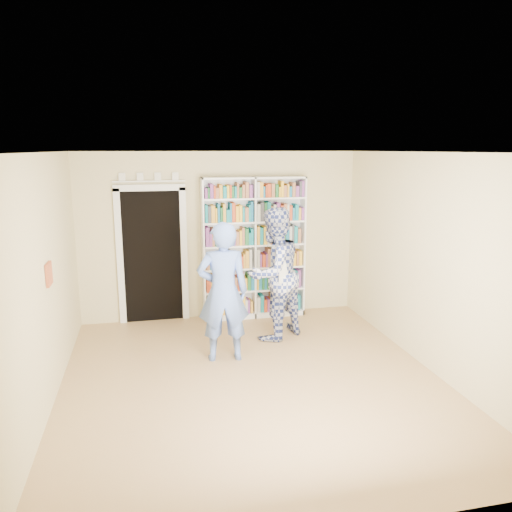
{
  "coord_description": "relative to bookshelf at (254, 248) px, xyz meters",
  "views": [
    {
      "loc": [
        -1.16,
        -5.43,
        2.74
      ],
      "look_at": [
        0.24,
        0.9,
        1.34
      ],
      "focal_mm": 35.0,
      "sensor_mm": 36.0,
      "label": 1
    }
  ],
  "objects": [
    {
      "name": "floor",
      "position": [
        -0.52,
        -2.34,
        -1.16
      ],
      "size": [
        5.0,
        5.0,
        0.0
      ],
      "primitive_type": "plane",
      "color": "#AC8453",
      "rests_on": "ground"
    },
    {
      "name": "man_blue",
      "position": [
        -0.76,
        -1.62,
        -0.24
      ],
      "size": [
        0.69,
        0.48,
        1.84
      ],
      "primitive_type": "imported",
      "rotation": [
        0.0,
        0.0,
        3.09
      ],
      "color": "#5D7ED0",
      "rests_on": "floor"
    },
    {
      "name": "wall_left",
      "position": [
        -2.77,
        -2.34,
        0.19
      ],
      "size": [
        0.0,
        5.0,
        5.0
      ],
      "primitive_type": "plane",
      "rotation": [
        1.57,
        0.0,
        1.57
      ],
      "color": "beige",
      "rests_on": "floor"
    },
    {
      "name": "ceiling",
      "position": [
        -0.52,
        -2.34,
        1.54
      ],
      "size": [
        5.0,
        5.0,
        0.0
      ],
      "primitive_type": "plane",
      "rotation": [
        3.14,
        0.0,
        0.0
      ],
      "color": "white",
      "rests_on": "wall_back"
    },
    {
      "name": "doorway",
      "position": [
        -1.62,
        0.13,
        0.02
      ],
      "size": [
        1.1,
        0.08,
        2.43
      ],
      "color": "black",
      "rests_on": "floor"
    },
    {
      "name": "wall_right",
      "position": [
        1.73,
        -2.34,
        0.19
      ],
      "size": [
        0.0,
        5.0,
        5.0
      ],
      "primitive_type": "plane",
      "rotation": [
        1.57,
        0.0,
        -1.57
      ],
      "color": "beige",
      "rests_on": "floor"
    },
    {
      "name": "bookshelf",
      "position": [
        0.0,
        0.0,
        0.0
      ],
      "size": [
        1.67,
        0.31,
        2.3
      ],
      "rotation": [
        0.0,
        0.0,
        -0.18
      ],
      "color": "white",
      "rests_on": "floor"
    },
    {
      "name": "wall_back",
      "position": [
        -0.52,
        0.16,
        0.19
      ],
      "size": [
        4.5,
        0.0,
        4.5
      ],
      "primitive_type": "plane",
      "rotation": [
        1.57,
        0.0,
        0.0
      ],
      "color": "beige",
      "rests_on": "floor"
    },
    {
      "name": "man_plaid",
      "position": [
        0.08,
        -1.0,
        -0.2
      ],
      "size": [
        1.18,
        1.12,
        1.93
      ],
      "primitive_type": "imported",
      "rotation": [
        0.0,
        0.0,
        3.71
      ],
      "color": "navy",
      "rests_on": "floor"
    },
    {
      "name": "paper_sheet",
      "position": [
        0.17,
        -1.27,
        -0.11
      ],
      "size": [
        0.19,
        0.12,
        0.31
      ],
      "primitive_type": "cube",
      "rotation": [
        0.0,
        0.0,
        0.55
      ],
      "color": "white",
      "rests_on": "man_plaid"
    },
    {
      "name": "wall_art",
      "position": [
        -2.75,
        -2.14,
        0.24
      ],
      "size": [
        0.03,
        0.25,
        0.25
      ],
      "primitive_type": "cube",
      "color": "brown",
      "rests_on": "wall_left"
    }
  ]
}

